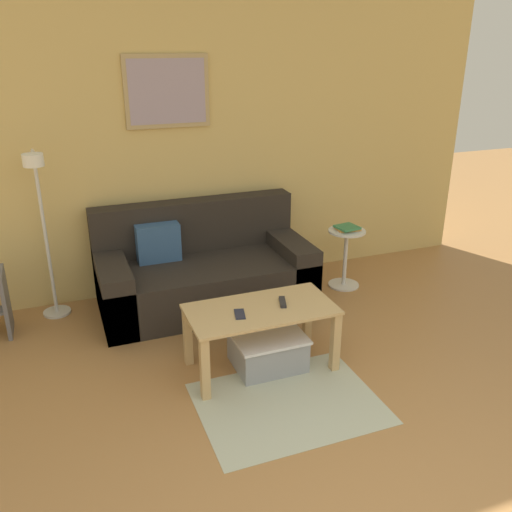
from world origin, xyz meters
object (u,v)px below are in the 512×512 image
object	(u,v)px
couch	(203,272)
remote_control	(283,302)
coffee_table	(261,320)
side_table	(346,253)
book_stack	(347,228)
floor_lamp	(43,220)
cell_phone	(240,314)
storage_bin	(268,349)

from	to	relation	value
couch	remote_control	world-z (taller)	couch
coffee_table	remote_control	distance (m)	0.19
couch	side_table	world-z (taller)	couch
book_stack	remote_control	world-z (taller)	book_stack
floor_lamp	cell_phone	xyz separation A→B (m)	(1.15, -1.28, -0.40)
storage_bin	floor_lamp	bearing A→B (deg)	137.58
side_table	couch	bearing A→B (deg)	173.94
couch	floor_lamp	world-z (taller)	floor_lamp
storage_bin	book_stack	world-z (taller)	book_stack
couch	floor_lamp	xyz separation A→B (m)	(-1.22, 0.12, 0.57)
coffee_table	cell_phone	xyz separation A→B (m)	(-0.16, -0.04, 0.09)
couch	cell_phone	world-z (taller)	couch
coffee_table	cell_phone	distance (m)	0.19
couch	remote_control	xyz separation A→B (m)	(0.26, -1.11, 0.18)
remote_control	couch	bearing A→B (deg)	121.41
storage_bin	cell_phone	size ratio (longest dim) A/B	3.51
remote_control	cell_phone	xyz separation A→B (m)	(-0.33, -0.05, -0.01)
floor_lamp	side_table	size ratio (longest dim) A/B	2.54
book_stack	cell_phone	distance (m)	1.73
couch	book_stack	distance (m)	1.35
coffee_table	storage_bin	distance (m)	0.25
couch	coffee_table	world-z (taller)	couch
coffee_table	storage_bin	size ratio (longest dim) A/B	2.04
couch	book_stack	size ratio (longest dim) A/B	7.78
coffee_table	side_table	world-z (taller)	side_table
storage_bin	floor_lamp	size ratio (longest dim) A/B	0.35
coffee_table	floor_lamp	distance (m)	1.87
cell_phone	coffee_table	bearing A→B (deg)	26.67
floor_lamp	remote_control	size ratio (longest dim) A/B	9.25
side_table	floor_lamp	bearing A→B (deg)	174.11
book_stack	remote_control	size ratio (longest dim) A/B	1.52
side_table	storage_bin	bearing A→B (deg)	-139.88
remote_control	cell_phone	size ratio (longest dim) A/B	1.07
coffee_table	floor_lamp	size ratio (longest dim) A/B	0.72
coffee_table	side_table	distance (m)	1.56
floor_lamp	book_stack	bearing A→B (deg)	-5.64
coffee_table	cell_phone	world-z (taller)	cell_phone
storage_bin	book_stack	distance (m)	1.60
storage_bin	cell_phone	world-z (taller)	cell_phone
book_stack	side_table	bearing A→B (deg)	-120.29
book_stack	coffee_table	bearing A→B (deg)	-141.02
couch	coffee_table	bearing A→B (deg)	-85.21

